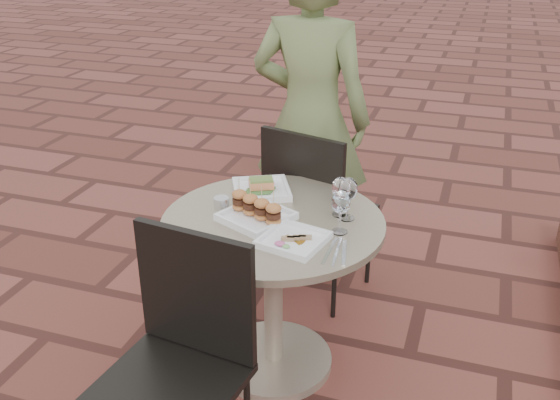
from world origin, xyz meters
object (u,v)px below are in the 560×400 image
(chair_far, at_px, (313,202))
(diner, at_px, (311,119))
(chair_near, at_px, (181,347))
(plate_sliders, at_px, (256,211))
(plate_salmon, at_px, (261,188))
(plate_tuna, at_px, (293,239))
(cafe_table, at_px, (273,271))

(chair_far, xyz_separation_m, diner, (-0.11, 0.31, 0.32))
(chair_far, distance_m, diner, 0.46)
(chair_near, xyz_separation_m, plate_sliders, (0.04, 0.61, 0.22))
(plate_salmon, bearing_deg, chair_near, -88.04)
(chair_near, relative_size, plate_sliders, 2.90)
(chair_far, height_order, plate_sliders, chair_far)
(plate_salmon, distance_m, plate_tuna, 0.47)
(cafe_table, xyz_separation_m, chair_far, (0.01, 0.57, 0.07))
(plate_salmon, xyz_separation_m, plate_tuna, (0.27, -0.38, -0.01))
(chair_near, distance_m, plate_sliders, 0.65)
(chair_near, relative_size, plate_salmon, 2.90)
(cafe_table, height_order, chair_near, chair_near)
(chair_far, xyz_separation_m, plate_salmon, (-0.14, -0.34, 0.20))
(chair_far, xyz_separation_m, plate_sliders, (-0.07, -0.59, 0.22))
(plate_salmon, bearing_deg, plate_sliders, -74.28)
(chair_near, bearing_deg, cafe_table, 87.91)
(cafe_table, height_order, plate_tuna, plate_tuna)
(chair_near, relative_size, diner, 0.54)
(cafe_table, xyz_separation_m, diner, (-0.10, 0.88, 0.38))
(plate_sliders, bearing_deg, chair_far, 83.17)
(cafe_table, xyz_separation_m, plate_salmon, (-0.13, 0.23, 0.26))
(cafe_table, bearing_deg, diner, 96.34)
(plate_salmon, height_order, plate_tuna, plate_salmon)
(chair_near, xyz_separation_m, plate_tuna, (0.24, 0.48, 0.19))
(plate_salmon, distance_m, plate_sliders, 0.26)
(cafe_table, relative_size, plate_sliders, 2.81)
(plate_sliders, xyz_separation_m, plate_tuna, (0.20, -0.13, -0.02))
(chair_near, distance_m, plate_tuna, 0.57)
(chair_near, height_order, plate_sliders, chair_near)
(cafe_table, distance_m, plate_sliders, 0.29)
(chair_far, xyz_separation_m, chair_near, (-0.11, -1.20, 0.00))
(plate_tuna, bearing_deg, plate_sliders, 146.10)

